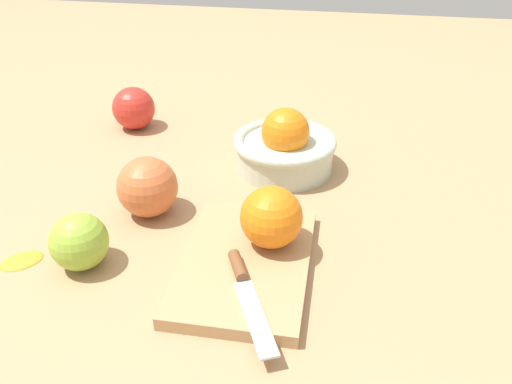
% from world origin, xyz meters
% --- Properties ---
extents(ground_plane, '(2.40, 2.40, 0.00)m').
position_xyz_m(ground_plane, '(0.00, 0.00, 0.00)').
color(ground_plane, tan).
extents(bowl, '(0.16, 0.16, 0.10)m').
position_xyz_m(bowl, '(-0.10, 0.11, 0.04)').
color(bowl, beige).
rests_on(bowl, ground_plane).
extents(cutting_board, '(0.23, 0.15, 0.02)m').
position_xyz_m(cutting_board, '(0.15, 0.10, 0.01)').
color(cutting_board, tan).
rests_on(cutting_board, ground_plane).
extents(orange_on_board, '(0.08, 0.08, 0.08)m').
position_xyz_m(orange_on_board, '(0.12, 0.12, 0.05)').
color(orange_on_board, orange).
rests_on(orange_on_board, cutting_board).
extents(knife, '(0.15, 0.08, 0.01)m').
position_xyz_m(knife, '(0.21, 0.11, 0.02)').
color(knife, silver).
rests_on(knife, cutting_board).
extents(apple_front_right, '(0.08, 0.08, 0.08)m').
position_xyz_m(apple_front_right, '(0.06, -0.06, 0.04)').
color(apple_front_right, '#CC6638').
rests_on(apple_front_right, ground_plane).
extents(apple_front_right_2, '(0.07, 0.07, 0.07)m').
position_xyz_m(apple_front_right_2, '(0.18, -0.10, 0.03)').
color(apple_front_right_2, '#8EB738').
rests_on(apple_front_right_2, ground_plane).
extents(apple_front_left, '(0.08, 0.08, 0.08)m').
position_xyz_m(apple_front_left, '(-0.21, -0.18, 0.04)').
color(apple_front_left, red).
rests_on(apple_front_left, ground_plane).
extents(citrus_peel, '(0.06, 0.06, 0.01)m').
position_xyz_m(citrus_peel, '(0.19, -0.17, 0.00)').
color(citrus_peel, orange).
rests_on(citrus_peel, ground_plane).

